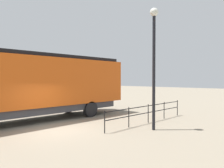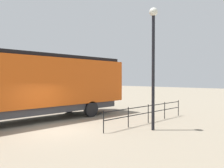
{
  "view_description": "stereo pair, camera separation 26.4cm",
  "coord_description": "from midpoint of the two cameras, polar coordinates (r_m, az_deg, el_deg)",
  "views": [
    {
      "loc": [
        10.03,
        -6.43,
        2.69
      ],
      "look_at": [
        0.43,
        3.63,
        2.38
      ],
      "focal_mm": 35.88,
      "sensor_mm": 36.0,
      "label": 1
    },
    {
      "loc": [
        10.22,
        -6.25,
        2.69
      ],
      "look_at": [
        0.43,
        3.63,
        2.38
      ],
      "focal_mm": 35.88,
      "sensor_mm": 36.0,
      "label": 2
    }
  ],
  "objects": [
    {
      "name": "ground_plane",
      "position": [
        12.25,
        -13.14,
        -11.44
      ],
      "size": [
        120.0,
        120.0,
        0.0
      ],
      "primitive_type": "plane",
      "color": "gray"
    },
    {
      "name": "locomotive",
      "position": [
        14.53,
        -23.89,
        0.02
      ],
      "size": [
        3.07,
        17.19,
        4.28
      ],
      "color": "#D15114",
      "rests_on": "ground_plane"
    },
    {
      "name": "lamp_post",
      "position": [
        12.02,
        11.1,
        8.26
      ],
      "size": [
        0.44,
        0.44,
        6.41
      ],
      "color": "black",
      "rests_on": "ground_plane"
    },
    {
      "name": "platform_fence",
      "position": [
        14.02,
        9.76,
        -6.77
      ],
      "size": [
        0.05,
        7.57,
        1.13
      ],
      "color": "black",
      "rests_on": "ground_plane"
    }
  ]
}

